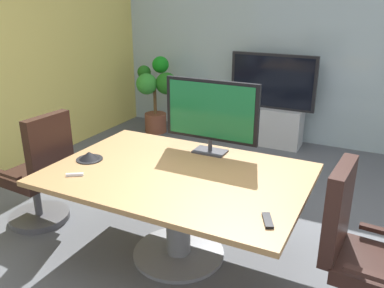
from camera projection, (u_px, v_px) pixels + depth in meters
name	position (u px, v px, depth m)	size (l,w,h in m)	color
ground_plane	(192.00, 259.00, 3.31)	(7.65, 7.65, 0.00)	#515459
wall_back_glass_partition	(298.00, 48.00, 5.62)	(5.64, 0.10, 2.72)	#9EB2B7
conference_table	(178.00, 192.00, 3.17)	(1.97, 1.36, 0.76)	olive
office_chair_left	(41.00, 179.00, 3.70)	(0.61, 0.59, 1.09)	#4C4C51
office_chair_right	(360.00, 264.00, 2.52)	(0.61, 0.59, 1.09)	#4C4C51
tv_monitor	(211.00, 112.00, 3.39)	(0.84, 0.18, 0.64)	#333338
wall_display_unit	(271.00, 115.00, 5.74)	(1.20, 0.36, 1.31)	#B7BABC
potted_plant	(156.00, 91.00, 6.16)	(0.71, 0.60, 1.18)	brown
conference_phone	(89.00, 156.00, 3.34)	(0.22, 0.22, 0.07)	black
remote_control	(268.00, 220.00, 2.42)	(0.05, 0.17, 0.02)	black
whiteboard_marker	(75.00, 175.00, 3.04)	(0.13, 0.02, 0.02)	silver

